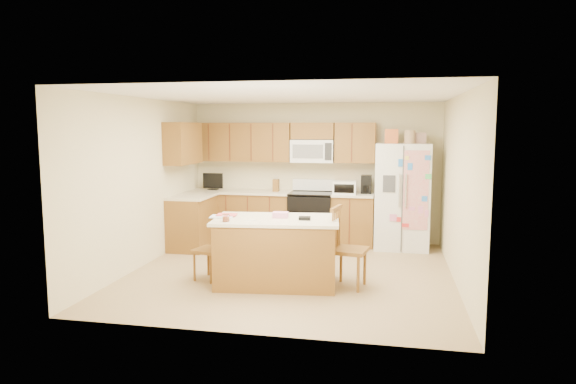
% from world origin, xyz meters
% --- Properties ---
extents(ground, '(4.50, 4.50, 0.00)m').
position_xyz_m(ground, '(0.00, 0.00, 0.00)').
color(ground, '#9E8166').
rests_on(ground, ground).
extents(room_shell, '(4.60, 4.60, 2.52)m').
position_xyz_m(room_shell, '(0.00, 0.00, 1.44)').
color(room_shell, beige).
rests_on(room_shell, ground).
extents(cabinetry, '(3.36, 1.56, 2.15)m').
position_xyz_m(cabinetry, '(-0.98, 1.79, 0.91)').
color(cabinetry, brown).
rests_on(cabinetry, ground).
extents(stove, '(0.76, 0.65, 1.13)m').
position_xyz_m(stove, '(0.00, 1.94, 0.47)').
color(stove, black).
rests_on(stove, ground).
extents(refrigerator, '(0.90, 0.79, 2.04)m').
position_xyz_m(refrigerator, '(1.57, 1.87, 0.92)').
color(refrigerator, white).
rests_on(refrigerator, ground).
extents(island, '(1.75, 1.11, 0.98)m').
position_xyz_m(island, '(-0.08, -0.57, 0.45)').
color(island, brown).
rests_on(island, ground).
extents(windsor_chair_left, '(0.46, 0.47, 0.89)m').
position_xyz_m(windsor_chair_left, '(-1.01, -0.54, 0.42)').
color(windsor_chair_left, brown).
rests_on(windsor_chair_left, ground).
extents(windsor_chair_back, '(0.44, 0.42, 0.86)m').
position_xyz_m(windsor_chair_back, '(-0.08, 0.02, 0.41)').
color(windsor_chair_back, brown).
rests_on(windsor_chair_back, ground).
extents(windsor_chair_right, '(0.50, 0.52, 1.05)m').
position_xyz_m(windsor_chair_right, '(0.84, -0.49, 0.50)').
color(windsor_chair_right, brown).
rests_on(windsor_chair_right, ground).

